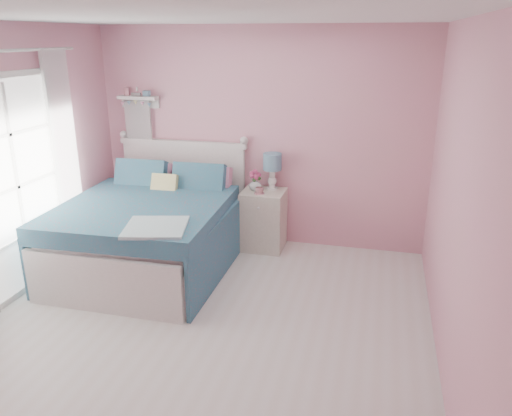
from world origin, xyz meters
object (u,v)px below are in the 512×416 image
at_px(table_lamp, 272,164).
at_px(teacup, 259,191).
at_px(bed, 151,231).
at_px(vase, 255,184).
at_px(nightstand, 263,220).

xyz_separation_m(table_lamp, teacup, (-0.10, -0.22, -0.27)).
distance_m(bed, teacup, 1.32).
xyz_separation_m(table_lamp, vase, (-0.19, -0.10, -0.23)).
relative_size(vase, teacup, 1.60).
distance_m(vase, teacup, 0.15).
xyz_separation_m(nightstand, table_lamp, (0.08, 0.12, 0.66)).
height_order(nightstand, vase, vase).
relative_size(bed, teacup, 22.27).
bearing_deg(teacup, bed, -146.81).
height_order(table_lamp, vase, table_lamp).
height_order(bed, teacup, bed).
distance_m(table_lamp, vase, 0.31).
bearing_deg(teacup, vase, 124.22).
relative_size(table_lamp, vase, 2.83).
distance_m(nightstand, table_lamp, 0.68).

